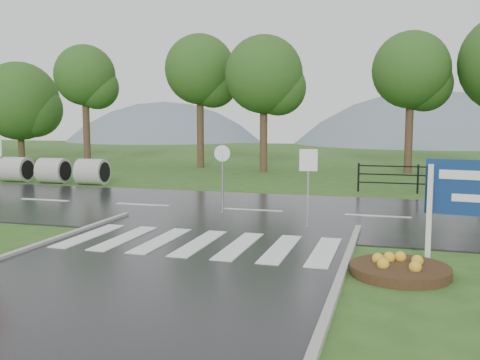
% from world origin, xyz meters
% --- Properties ---
extents(ground, '(120.00, 120.00, 0.00)m').
position_xyz_m(ground, '(0.00, 0.00, 0.00)').
color(ground, '#2B531B').
rests_on(ground, ground).
extents(main_road, '(90.00, 8.00, 0.04)m').
position_xyz_m(main_road, '(0.00, 10.00, 0.00)').
color(main_road, black).
rests_on(main_road, ground).
extents(crosswalk, '(6.50, 2.80, 0.02)m').
position_xyz_m(crosswalk, '(0.00, 5.00, 0.06)').
color(crosswalk, silver).
rests_on(crosswalk, ground).
extents(hills, '(102.00, 48.00, 48.00)m').
position_xyz_m(hills, '(3.49, 65.00, -15.54)').
color(hills, slate).
rests_on(hills, ground).
extents(treeline, '(83.20, 5.20, 10.00)m').
position_xyz_m(treeline, '(1.00, 24.00, 0.00)').
color(treeline, '#214916').
rests_on(treeline, ground).
extents(culvert_pipes, '(9.70, 1.20, 1.20)m').
position_xyz_m(culvert_pipes, '(-13.27, 15.00, 0.60)').
color(culvert_pipes, '#9E9B93').
rests_on(culvert_pipes, ground).
extents(flower_bed, '(1.92, 1.92, 0.38)m').
position_xyz_m(flower_bed, '(4.63, 3.76, 0.14)').
color(flower_bed, '#332111').
rests_on(flower_bed, ground).
extents(reg_sign_small, '(0.49, 0.09, 2.21)m').
position_xyz_m(reg_sign_small, '(2.19, 7.68, 1.56)').
color(reg_sign_small, '#939399').
rests_on(reg_sign_small, ground).
extents(reg_sign_round, '(0.51, 0.08, 2.21)m').
position_xyz_m(reg_sign_round, '(-0.79, 9.19, 1.40)').
color(reg_sign_round, '#939399').
rests_on(reg_sign_round, ground).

